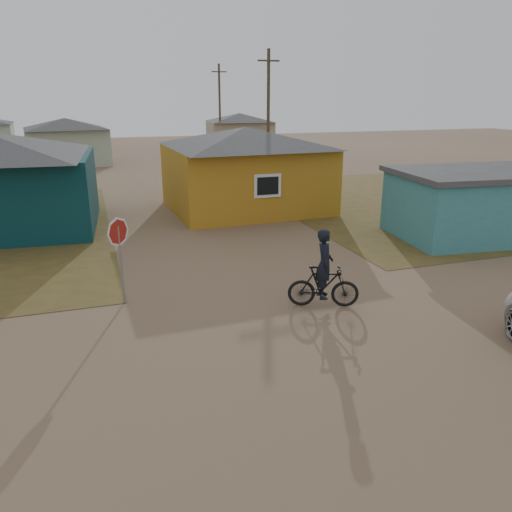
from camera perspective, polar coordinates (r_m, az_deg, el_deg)
The scene contains 10 objects.
ground at distance 11.24m, azimuth 8.37°, elevation -10.49°, with size 120.00×120.00×0.00m, color #7C6147.
grass_ne at distance 29.13m, azimuth 21.79°, elevation 6.17°, with size 20.00×18.00×0.00m, color brown.
house_yellow at distance 24.07m, azimuth -1.14°, elevation 10.04°, with size 7.72×6.76×3.90m.
shed_turquoise at distance 21.17m, azimuth 23.93°, elevation 5.51°, with size 6.71×4.93×2.60m.
house_pale_west at distance 42.91m, azimuth -20.80°, elevation 12.20°, with size 7.04×6.15×3.60m.
house_beige_east at distance 51.01m, azimuth -1.89°, elevation 14.06°, with size 6.95×6.05×3.60m.
utility_pole_near at distance 32.72m, azimuth 1.41°, elevation 15.89°, with size 1.40×0.20×8.00m.
utility_pole_far at distance 48.31m, azimuth -4.16°, elevation 16.51°, with size 1.40×0.20×8.00m.
stop_sign at distance 13.29m, azimuth -15.41°, elevation 1.72°, with size 0.73×0.33×2.37m.
cyclist at distance 13.06m, azimuth 7.75°, elevation -2.62°, with size 1.91×1.18×2.09m.
Camera 1 is at (-4.63, -8.75, 5.32)m, focal length 35.00 mm.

